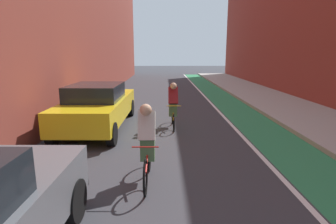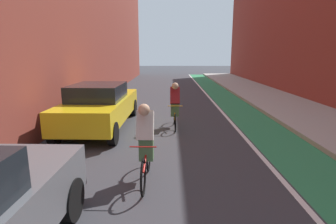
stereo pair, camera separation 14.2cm
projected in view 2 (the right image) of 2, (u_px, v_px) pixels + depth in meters
name	position (u px, v px, depth m)	size (l,w,h in m)	color
ground_plane	(177.00, 122.00, 10.21)	(93.47, 93.47, 0.00)	#38383D
bike_lane_paint	(241.00, 111.00, 12.14)	(1.60, 42.49, 0.00)	#2D8451
lane_divider_stripe	(221.00, 111.00, 12.15)	(0.12, 42.49, 0.00)	white
sidewalk_right	(296.00, 109.00, 12.10)	(3.30, 42.49, 0.14)	#A8A59E
parked_sedan_yellow_cab	(100.00, 105.00, 9.22)	(1.96, 4.83, 1.53)	yellow
cyclist_trailing	(146.00, 143.00, 5.27)	(0.48, 1.73, 1.62)	black
cyclist_far	(175.00, 105.00, 9.23)	(0.48, 1.65, 1.58)	black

